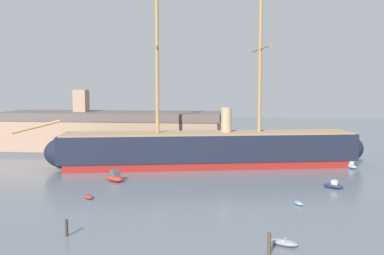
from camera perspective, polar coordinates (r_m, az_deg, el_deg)
tall_ship at (r=88.57m, az=2.24°, el=-2.85°), size 71.16×21.97×34.63m
dinghy_foreground_right at (r=47.08m, az=12.09°, el=-14.63°), size 3.21×2.41×0.70m
dinghy_mid_left at (r=66.12m, az=-13.52°, el=-8.86°), size 2.18×2.43×0.54m
dinghy_mid_right at (r=62.80m, az=13.90°, el=-9.68°), size 1.47×2.07×0.45m
motorboat_alongside_bow at (r=76.87m, az=-10.22°, el=-6.48°), size 4.73×4.70×1.98m
motorboat_alongside_stern at (r=74.09m, az=18.22°, el=-7.28°), size 3.48×2.79×1.36m
dinghy_far_left at (r=96.52m, az=-13.11°, el=-4.39°), size 2.04×2.03×0.47m
motorboat_far_right at (r=93.40m, az=20.27°, el=-4.74°), size 2.39×3.71×1.44m
dinghy_distant_centre at (r=100.20m, az=4.72°, el=-3.91°), size 1.91×2.16×0.48m
mooring_piling_nearest at (r=50.53m, az=-16.23°, el=-12.63°), size 0.33×0.33×1.86m
mooring_piling_left_pair at (r=44.26m, az=10.17°, el=-14.88°), size 0.36×0.36×2.20m
dockside_warehouse_left at (r=110.01m, az=-10.52°, el=-0.62°), size 59.03×18.62×15.68m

